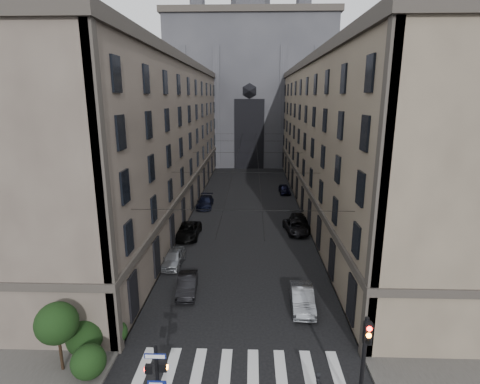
# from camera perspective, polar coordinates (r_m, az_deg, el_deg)

# --- Properties ---
(sidewalk_left) EXTENTS (7.00, 80.00, 0.15)m
(sidewalk_left) POSITION_cam_1_polar(r_m,az_deg,el_deg) (51.63, -10.65, -2.04)
(sidewalk_left) COLOR #383533
(sidewalk_left) RESTS_ON ground
(sidewalk_right) EXTENTS (7.00, 80.00, 0.15)m
(sidewalk_right) POSITION_cam_1_polar(r_m,az_deg,el_deg) (51.39, 12.89, -2.24)
(sidewalk_right) COLOR #383533
(sidewalk_right) RESTS_ON ground
(zebra_crossing) EXTENTS (11.00, 3.20, 0.01)m
(zebra_crossing) POSITION_cam_1_polar(r_m,az_deg,el_deg) (22.54, -0.11, -25.32)
(zebra_crossing) COLOR beige
(zebra_crossing) RESTS_ON ground
(building_left) EXTENTS (13.60, 60.60, 18.85)m
(building_left) POSITION_cam_1_polar(r_m,az_deg,el_deg) (50.60, -14.42, 8.14)
(building_left) COLOR #4C433A
(building_left) RESTS_ON ground
(building_right) EXTENTS (13.60, 60.60, 18.85)m
(building_right) POSITION_cam_1_polar(r_m,az_deg,el_deg) (50.28, 16.80, 7.95)
(building_right) COLOR brown
(building_right) RESTS_ON ground
(gothic_tower) EXTENTS (35.00, 23.00, 58.00)m
(gothic_tower) POSITION_cam_1_polar(r_m,az_deg,el_deg) (87.38, 1.52, 16.53)
(gothic_tower) COLOR #2D2D33
(gothic_tower) RESTS_ON ground
(pedestrian_signal_left) EXTENTS (1.02, 0.38, 4.00)m
(pedestrian_signal_left) POSITION_cam_1_polar(r_m,az_deg,el_deg) (18.82, -12.51, -25.94)
(pedestrian_signal_left) COLOR black
(pedestrian_signal_left) RESTS_ON ground
(traffic_light_right) EXTENTS (0.34, 0.50, 5.20)m
(traffic_light_right) POSITION_cam_1_polar(r_m,az_deg,el_deg) (18.75, 18.40, -22.79)
(traffic_light_right) COLOR black
(traffic_light_right) RESTS_ON ground
(shrub_cluster) EXTENTS (3.90, 4.40, 3.90)m
(shrub_cluster) POSITION_cam_1_polar(r_m,az_deg,el_deg) (23.38, -23.42, -19.57)
(shrub_cluster) COLOR black
(shrub_cluster) RESTS_ON sidewalk_left
(tram_wires) EXTENTS (14.00, 60.00, 0.43)m
(tram_wires) POSITION_cam_1_polar(r_m,az_deg,el_deg) (48.52, 1.13, 5.84)
(tram_wires) COLOR black
(tram_wires) RESTS_ON ground
(car_left_near) EXTENTS (1.73, 4.08, 1.38)m
(car_left_near) POSITION_cam_1_polar(r_m,az_deg,el_deg) (33.77, -10.08, -9.86)
(car_left_near) COLOR gray
(car_left_near) RESTS_ON ground
(car_left_midnear) EXTENTS (1.70, 4.08, 1.31)m
(car_left_midnear) POSITION_cam_1_polar(r_m,az_deg,el_deg) (29.24, -8.06, -13.85)
(car_left_midnear) COLOR black
(car_left_midnear) RESTS_ON ground
(car_left_midfar) EXTENTS (2.42, 5.18, 1.44)m
(car_left_midfar) POSITION_cam_1_polar(r_m,az_deg,el_deg) (39.87, -7.95, -5.89)
(car_left_midfar) COLOR black
(car_left_midfar) RESTS_ON ground
(car_left_far) EXTENTS (2.03, 4.91, 1.42)m
(car_left_far) POSITION_cam_1_polar(r_m,az_deg,el_deg) (50.34, -5.34, -1.53)
(car_left_far) COLOR black
(car_left_far) RESTS_ON ground
(car_right_near) EXTENTS (1.66, 4.40, 1.43)m
(car_right_near) POSITION_cam_1_polar(r_m,az_deg,el_deg) (27.50, 9.48, -15.71)
(car_right_near) COLOR gray
(car_right_near) RESTS_ON ground
(car_right_midnear) EXTENTS (2.70, 4.83, 1.28)m
(car_right_midnear) POSITION_cam_1_polar(r_m,az_deg,el_deg) (41.35, 8.47, -5.28)
(car_right_midnear) COLOR black
(car_right_midnear) RESTS_ON ground
(car_right_midfar) EXTENTS (2.06, 4.87, 1.40)m
(car_right_midfar) POSITION_cam_1_polar(r_m,az_deg,el_deg) (42.82, 9.06, -4.52)
(car_right_midfar) COLOR black
(car_right_midfar) RESTS_ON ground
(car_right_far) EXTENTS (1.73, 3.95, 1.33)m
(car_right_far) POSITION_cam_1_polar(r_m,az_deg,el_deg) (57.70, 6.79, 0.44)
(car_right_far) COLOR black
(car_right_far) RESTS_ON ground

